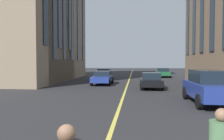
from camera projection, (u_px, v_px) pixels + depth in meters
lane_centre_line at (127, 86)px, 21.90m from camera, size 80.00×0.16×0.01m
car_black_near at (151, 81)px, 19.76m from camera, size 3.90×1.89×1.40m
car_green_parked_a at (163, 72)px, 34.26m from camera, size 4.40×1.95×1.37m
car_blue_oncoming at (209, 87)px, 12.62m from camera, size 4.70×2.14×1.88m
car_blue_mid at (104, 74)px, 30.81m from camera, size 4.40×1.95×1.37m
car_blue_far at (103, 78)px, 23.48m from camera, size 4.40×1.95×1.37m
building_left_near at (33, 10)px, 30.10m from camera, size 16.07×10.49×18.37m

